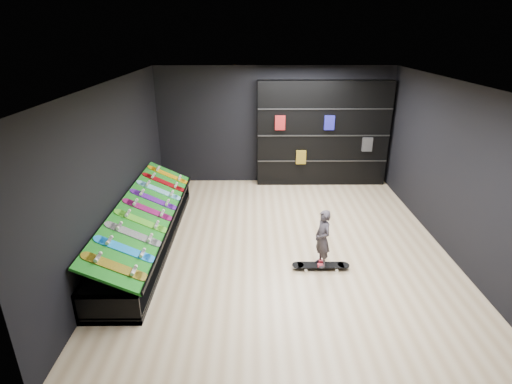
{
  "coord_description": "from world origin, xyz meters",
  "views": [
    {
      "loc": [
        -0.56,
        -6.67,
        3.8
      ],
      "look_at": [
        -0.5,
        0.2,
        1.0
      ],
      "focal_mm": 28.0,
      "sensor_mm": 36.0,
      "label": 1
    }
  ],
  "objects_px": {
    "back_shelving": "(323,134)",
    "floor_skateboard": "(321,267)",
    "child": "(322,249)",
    "display_rack": "(147,233)"
  },
  "relations": [
    {
      "from": "display_rack",
      "to": "child",
      "type": "relative_size",
      "value": 7.46
    },
    {
      "from": "display_rack",
      "to": "child",
      "type": "distance_m",
      "value": 3.26
    },
    {
      "from": "child",
      "to": "floor_skateboard",
      "type": "bearing_deg",
      "value": 0.0
    },
    {
      "from": "floor_skateboard",
      "to": "child",
      "type": "bearing_deg",
      "value": 0.0
    },
    {
      "from": "display_rack",
      "to": "back_shelving",
      "type": "bearing_deg",
      "value": 41.27
    },
    {
      "from": "back_shelving",
      "to": "floor_skateboard",
      "type": "xyz_separation_m",
      "value": [
        -0.64,
        -4.18,
        -1.29
      ]
    },
    {
      "from": "back_shelving",
      "to": "floor_skateboard",
      "type": "distance_m",
      "value": 4.42
    },
    {
      "from": "display_rack",
      "to": "floor_skateboard",
      "type": "bearing_deg",
      "value": -15.21
    },
    {
      "from": "back_shelving",
      "to": "floor_skateboard",
      "type": "height_order",
      "value": "back_shelving"
    },
    {
      "from": "display_rack",
      "to": "back_shelving",
      "type": "relative_size",
      "value": 1.35
    }
  ]
}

